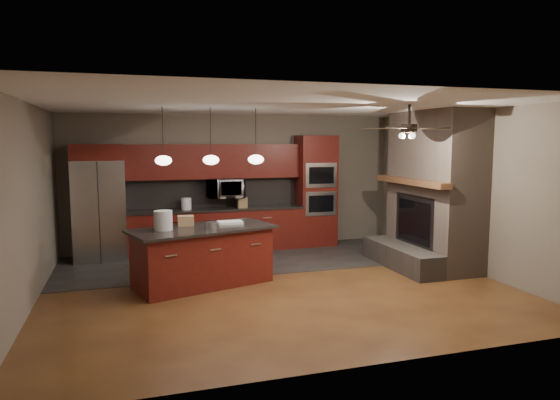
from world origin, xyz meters
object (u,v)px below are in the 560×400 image
object	(u,v)px
kitchen_island	(203,256)
refrigerator	(100,203)
cardboard_box	(186,221)
paint_can	(212,226)
oven_tower	(316,191)
counter_bucket	(186,204)
microwave	(225,188)
counter_box	(242,202)
paint_tray	(230,222)
white_bucket	(163,220)

from	to	relation	value
kitchen_island	refrigerator	bearing A→B (deg)	108.52
refrigerator	cardboard_box	xyz separation A→B (m)	(1.38, -2.00, -0.10)
paint_can	kitchen_island	bearing A→B (deg)	118.26
oven_tower	counter_bucket	world-z (taller)	oven_tower
refrigerator	counter_bucket	bearing A→B (deg)	2.84
microwave	kitchen_island	xyz separation A→B (m)	(-0.83, -2.40, -0.84)
oven_tower	kitchen_island	xyz separation A→B (m)	(-2.81, -2.34, -0.73)
refrigerator	counter_box	xyz separation A→B (m)	(2.77, 0.03, -0.10)
refrigerator	paint_tray	world-z (taller)	refrigerator
kitchen_island	counter_bucket	bearing A→B (deg)	72.55
counter_bucket	paint_can	bearing A→B (deg)	-88.05
paint_tray	counter_box	distance (m)	2.16
refrigerator	counter_bucket	size ratio (longest dim) A/B	9.70
microwave	paint_can	world-z (taller)	microwave
oven_tower	paint_tray	distance (m)	3.13
microwave	cardboard_box	distance (m)	2.40
microwave	cardboard_box	world-z (taller)	microwave
paint_tray	counter_bucket	world-z (taller)	counter_bucket
oven_tower	microwave	size ratio (longest dim) A/B	3.25
oven_tower	cardboard_box	world-z (taller)	oven_tower
cardboard_box	counter_box	size ratio (longest dim) A/B	1.19
kitchen_island	oven_tower	bearing A→B (deg)	22.92
oven_tower	kitchen_island	distance (m)	3.73
white_bucket	oven_tower	bearing A→B (deg)	34.99
oven_tower	refrigerator	distance (m)	4.42
kitchen_island	counter_box	distance (m)	2.63
paint_can	counter_box	world-z (taller)	counter_box
oven_tower	cardboard_box	xyz separation A→B (m)	(-3.03, -2.07, -0.19)
microwave	refrigerator	size ratio (longest dim) A/B	0.33
oven_tower	counter_box	xyz separation A→B (m)	(-1.64, -0.04, -0.19)
oven_tower	kitchen_island	size ratio (longest dim) A/B	0.99
white_bucket	counter_box	xyz separation A→B (m)	(1.76, 2.34, -0.06)
paint_tray	cardboard_box	world-z (taller)	cardboard_box
white_bucket	counter_bucket	size ratio (longest dim) A/B	1.31
white_bucket	paint_tray	bearing A→B (deg)	15.16
cardboard_box	counter_box	distance (m)	2.46
oven_tower	paint_tray	world-z (taller)	oven_tower
microwave	counter_box	world-z (taller)	microwave
cardboard_box	counter_bucket	world-z (taller)	counter_bucket
white_bucket	counter_bucket	distance (m)	2.47
white_bucket	counter_bucket	world-z (taller)	white_bucket
refrigerator	paint_tray	distance (m)	2.91
oven_tower	paint_can	world-z (taller)	oven_tower
microwave	refrigerator	bearing A→B (deg)	-176.93
counter_box	paint_can	bearing A→B (deg)	-114.30
kitchen_island	microwave	bearing A→B (deg)	53.97
microwave	counter_bucket	distance (m)	0.86
refrigerator	paint_tray	size ratio (longest dim) A/B	5.58
kitchen_island	paint_tray	xyz separation A→B (m)	(0.49, 0.25, 0.47)
oven_tower	refrigerator	world-z (taller)	oven_tower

